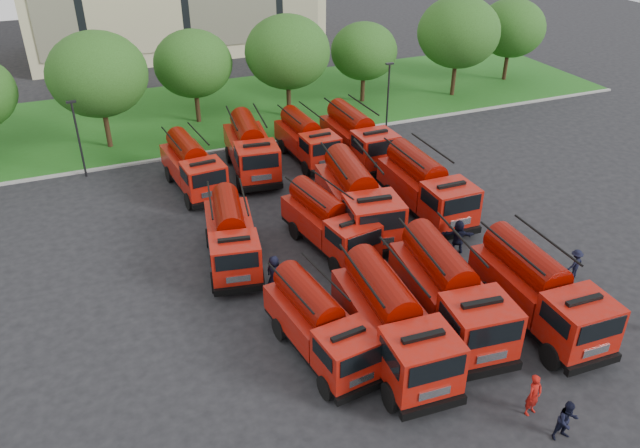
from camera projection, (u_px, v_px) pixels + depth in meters
The scene contains 28 objects.
ground at pixel (331, 285), 30.18m from camera, with size 140.00×140.00×0.00m, color black.
lawn at pixel (206, 112), 50.95m from camera, with size 70.00×16.00×0.12m, color #1E5316.
curb at pixel (232, 148), 44.47m from camera, with size 70.00×0.30×0.14m, color gray.
tree_2 at pixel (97, 74), 42.06m from camera, with size 6.72×6.72×8.22m.
tree_3 at pixel (193, 64), 46.70m from camera, with size 5.88×5.88×7.19m.
tree_4 at pixel (288, 52), 47.55m from camera, with size 6.55×6.55×8.01m.
tree_5 at pixel (364, 51), 51.09m from camera, with size 5.46×5.46×6.68m.
tree_6 at pixel (459, 32), 51.96m from camera, with size 6.89×6.89×8.42m.
tree_7 at pixel (511, 28), 56.21m from camera, with size 6.05×6.05×7.39m.
lamp_post_0 at pixel (78, 135), 39.19m from camera, with size 0.60×0.25×5.11m.
lamp_post_1 at pixel (388, 92), 46.45m from camera, with size 0.60×0.25×5.11m.
fire_truck_0 at pixel (320, 324), 25.27m from camera, with size 3.00×6.65×2.92m.
fire_truck_1 at pixel (392, 322), 25.03m from camera, with size 3.11×7.66×3.42m.
fire_truck_2 at pixel (449, 291), 26.74m from camera, with size 3.49×7.92×3.49m.
fire_truck_3 at pixel (539, 290), 26.91m from camera, with size 2.91×7.47×3.36m.
fire_truck_4 at pixel (231, 235), 31.19m from camera, with size 3.46×7.02×3.06m.
fire_truck_5 at pixel (329, 222), 32.40m from camera, with size 3.28×6.86×3.00m.
fire_truck_6 at pixel (357, 198), 34.03m from camera, with size 3.71×8.25×3.63m.
fire_truck_7 at pixel (425, 186), 35.55m from camera, with size 2.80×7.52×3.41m.
fire_truck_8 at pixel (193, 166), 38.31m from camera, with size 2.97×6.98×3.09m.
fire_truck_9 at pixel (250, 148), 40.38m from camera, with size 3.39×7.64×3.37m.
fire_truck_10 at pixel (306, 139), 42.23m from camera, with size 2.65×6.66×2.98m.
fire_truck_11 at pixel (358, 137), 42.05m from camera, with size 2.85×7.48×3.38m.
firefighter_0 at pixel (530, 412), 23.15m from camera, with size 0.65×0.48×1.78m, color maroon.
firefighter_1 at pixel (563, 437), 22.14m from camera, with size 0.81×0.45×1.67m, color black.
firefighter_3 at pixel (572, 277), 30.75m from camera, with size 0.99×0.51×1.54m, color black.
firefighter_4 at pixel (275, 289), 29.88m from camera, with size 0.90×0.59×1.83m, color black.
firefighter_5 at pixel (456, 252), 32.74m from camera, with size 1.72×0.74×1.85m, color black.
Camera 1 is at (-9.92, -22.57, 17.66)m, focal length 35.00 mm.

